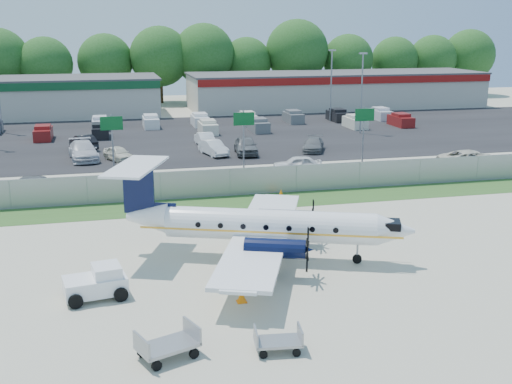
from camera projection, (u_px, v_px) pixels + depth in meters
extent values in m
plane|color=#BDB8A0|center=(283.00, 263.00, 33.29)|extent=(170.00, 170.00, 0.00)
cube|color=#2D561E|center=(236.00, 203.00, 44.59)|extent=(170.00, 4.00, 0.02)
cube|color=black|center=(218.00, 180.00, 51.17)|extent=(170.00, 8.00, 0.02)
cube|color=black|center=(184.00, 137.00, 70.94)|extent=(170.00, 32.00, 0.02)
cube|color=gray|center=(230.00, 182.00, 46.22)|extent=(120.00, 0.02, 1.90)
cube|color=gray|center=(230.00, 169.00, 45.97)|extent=(120.00, 0.06, 0.06)
cube|color=gray|center=(230.00, 195.00, 46.46)|extent=(120.00, 0.06, 0.06)
cube|color=beige|center=(336.00, 91.00, 96.92)|extent=(44.00, 12.00, 5.00)
cube|color=#474749|center=(337.00, 73.00, 96.26)|extent=(44.40, 12.40, 0.24)
cube|color=maroon|center=(352.00, 80.00, 90.68)|extent=(44.00, 0.20, 1.00)
cylinder|color=gray|center=(113.00, 145.00, 52.50)|extent=(0.14, 0.14, 5.00)
cube|color=#0C5923|center=(111.00, 123.00, 51.91)|extent=(1.80, 0.08, 1.10)
cylinder|color=gray|center=(244.00, 140.00, 55.00)|extent=(0.14, 0.14, 5.00)
cube|color=#0C5923|center=(244.00, 119.00, 54.40)|extent=(1.80, 0.08, 1.10)
cylinder|color=gray|center=(363.00, 135.00, 57.49)|extent=(0.14, 0.14, 5.00)
cube|color=#0C5923|center=(365.00, 115.00, 56.90)|extent=(1.80, 0.08, 1.10)
cylinder|color=gray|center=(362.00, 94.00, 72.47)|extent=(0.18, 0.18, 9.00)
cube|color=gray|center=(363.00, 53.00, 71.34)|extent=(0.90, 0.35, 0.18)
cylinder|color=gray|center=(331.00, 86.00, 81.88)|extent=(0.18, 0.18, 9.00)
cube|color=gray|center=(332.00, 50.00, 80.75)|extent=(0.90, 0.35, 0.18)
cylinder|color=white|center=(270.00, 225.00, 33.35)|extent=(10.75, 5.50, 1.66)
cone|color=white|center=(396.00, 230.00, 32.52)|extent=(2.39, 2.24, 1.66)
cone|color=white|center=(148.00, 217.00, 34.17)|extent=(2.71, 2.37, 1.66)
cube|color=black|center=(392.00, 225.00, 32.46)|extent=(1.14, 1.34, 0.39)
cube|color=white|center=(262.00, 234.00, 33.53)|extent=(8.17, 15.31, 0.19)
cylinder|color=black|center=(275.00, 248.00, 30.95)|extent=(3.11, 1.97, 0.96)
cylinder|color=black|center=(285.00, 218.00, 35.80)|extent=(3.11, 1.97, 0.96)
cube|color=black|center=(139.00, 190.00, 33.86)|extent=(1.60, 0.75, 2.53)
cube|color=white|center=(136.00, 167.00, 33.55)|extent=(3.91, 5.80, 0.12)
cylinder|color=gray|center=(357.00, 253.00, 33.09)|extent=(0.10, 0.10, 1.13)
cylinder|color=black|center=(357.00, 259.00, 33.17)|extent=(0.51, 0.32, 0.49)
cylinder|color=black|center=(255.00, 271.00, 31.39)|extent=(0.65, 0.53, 0.56)
cylinder|color=black|center=(268.00, 239.00, 36.24)|extent=(0.65, 0.53, 0.56)
cube|color=white|center=(95.00, 285.00, 28.90)|extent=(2.95, 2.04, 0.77)
cube|color=white|center=(107.00, 271.00, 28.95)|extent=(1.41, 1.59, 0.55)
cube|color=black|center=(117.00, 269.00, 29.13)|extent=(0.38, 1.22, 0.44)
cylinder|color=black|center=(76.00, 301.00, 27.84)|extent=(0.69, 0.34, 0.66)
cylinder|color=black|center=(71.00, 287.00, 29.37)|extent=(0.69, 0.34, 0.66)
cylinder|color=black|center=(121.00, 294.00, 28.57)|extent=(0.69, 0.34, 0.66)
cylinder|color=black|center=(114.00, 281.00, 30.10)|extent=(0.69, 0.34, 0.66)
cube|color=gray|center=(278.00, 342.00, 24.15)|extent=(1.89, 1.27, 0.11)
cube|color=gray|center=(256.00, 336.00, 23.98)|extent=(0.20, 1.07, 0.53)
cube|color=gray|center=(300.00, 334.00, 24.17)|extent=(0.20, 1.07, 0.53)
cylinder|color=black|center=(263.00, 355.00, 23.66)|extent=(0.33, 0.14, 0.32)
cylinder|color=black|center=(260.00, 342.00, 24.61)|extent=(0.33, 0.14, 0.32)
cylinder|color=black|center=(297.00, 353.00, 23.81)|extent=(0.33, 0.14, 0.32)
cylinder|color=black|center=(292.00, 340.00, 24.75)|extent=(0.33, 0.14, 0.32)
cube|color=gray|center=(168.00, 346.00, 23.65)|extent=(2.51, 2.01, 0.13)
cube|color=gray|center=(142.00, 345.00, 22.99)|extent=(0.56, 1.25, 0.65)
cube|color=gray|center=(192.00, 330.00, 24.14)|extent=(0.56, 1.25, 0.65)
cylinder|color=black|center=(157.00, 366.00, 22.82)|extent=(0.41, 0.26, 0.39)
cylinder|color=black|center=(142.00, 352.00, 23.77)|extent=(0.41, 0.26, 0.39)
cylinder|color=black|center=(194.00, 354.00, 23.67)|extent=(0.41, 0.26, 0.39)
cylinder|color=black|center=(179.00, 341.00, 24.62)|extent=(0.41, 0.26, 0.39)
cone|color=orange|center=(242.00, 295.00, 28.50)|extent=(0.41, 0.41, 0.62)
cube|color=orange|center=(242.00, 302.00, 28.58)|extent=(0.44, 0.44, 0.03)
cone|color=orange|center=(281.00, 193.00, 46.12)|extent=(0.39, 0.39, 0.59)
cube|color=orange|center=(281.00, 197.00, 46.19)|extent=(0.41, 0.41, 0.03)
imported|color=#595B5E|center=(39.00, 196.00, 46.46)|extent=(4.78, 2.66, 1.54)
imported|color=silver|center=(297.00, 172.00, 53.99)|extent=(4.35, 2.33, 1.41)
imported|color=beige|center=(473.00, 170.00, 55.00)|extent=(6.18, 3.23, 1.66)
imported|color=silver|center=(84.00, 160.00, 59.00)|extent=(3.08, 6.09, 1.70)
imported|color=beige|center=(119.00, 161.00, 58.54)|extent=(3.05, 4.21, 1.33)
imported|color=silver|center=(214.00, 155.00, 61.20)|extent=(2.48, 4.52, 1.41)
imported|color=#595B5E|center=(246.00, 154.00, 61.61)|extent=(2.56, 5.18, 1.70)
imported|color=#595B5E|center=(313.00, 151.00, 63.12)|extent=(3.47, 4.91, 1.32)
imported|color=black|center=(84.00, 149.00, 64.07)|extent=(3.01, 4.72, 1.47)
imported|color=silver|center=(204.00, 145.00, 66.21)|extent=(1.63, 4.31, 1.40)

